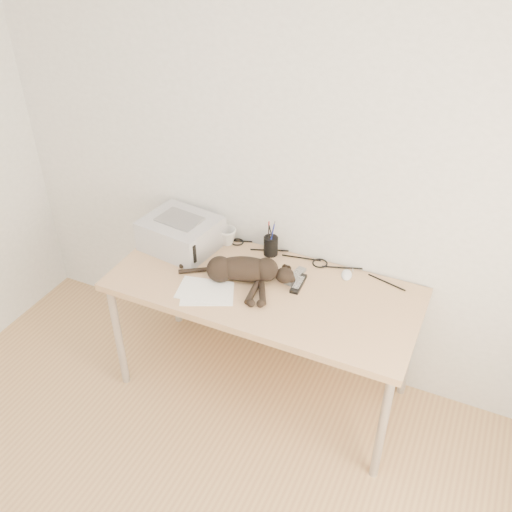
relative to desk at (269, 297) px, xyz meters
The scene contains 11 objects.
wall_back 0.75m from the desk, 90.00° to the left, with size 3.50×3.50×0.00m, color white.
desk is the anchor object (origin of this frame).
printer 0.61m from the desk, behind, with size 0.43×0.38×0.19m.
papers 0.38m from the desk, 133.87° to the right, with size 0.34×0.28×0.01m.
cat 0.25m from the desk, 146.71° to the right, with size 0.62×0.31×0.14m.
mug 0.44m from the desk, 151.03° to the left, with size 0.10×0.10×0.10m, color white.
pen_cup 0.29m from the desk, 112.26° to the left, with size 0.08×0.08×0.20m.
remote_grey 0.20m from the desk, 24.04° to the left, with size 0.05×0.16×0.02m, color slate.
remote_black 0.21m from the desk, ahead, with size 0.04×0.16×0.02m, color black.
mouse 0.43m from the desk, 26.95° to the left, with size 0.06×0.10×0.03m, color white.
cable_tangle 0.26m from the desk, 90.00° to the left, with size 1.36×0.09×0.01m, color black, non-canonical shape.
Camera 1 is at (0.94, -0.73, 2.54)m, focal length 40.00 mm.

